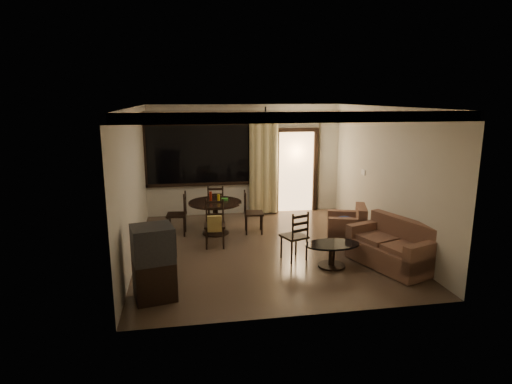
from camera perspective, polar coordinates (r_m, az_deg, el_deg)
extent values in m
plane|color=#7F6651|center=(8.69, 1.19, -7.50)|extent=(5.50, 5.50, 0.00)
plane|color=beige|center=(10.98, -1.50, 4.31)|extent=(5.00, 0.00, 5.00)
plane|color=beige|center=(5.71, 6.51, -3.62)|extent=(5.00, 0.00, 5.00)
plane|color=beige|center=(8.21, -16.15, 0.97)|extent=(0.00, 5.50, 5.50)
plane|color=beige|center=(9.11, 16.87, 2.04)|extent=(0.00, 5.50, 5.50)
plane|color=white|center=(8.16, 1.29, 11.30)|extent=(5.50, 5.50, 0.00)
cube|color=black|center=(10.83, -7.27, 5.02)|extent=(2.70, 0.04, 1.45)
cylinder|color=black|center=(10.67, -6.83, 9.27)|extent=(3.20, 0.03, 0.03)
cube|color=#FFC684|center=(11.27, 5.36, 2.66)|extent=(0.91, 0.03, 2.08)
cube|color=white|center=(10.06, 14.12, 2.58)|extent=(0.02, 0.18, 0.12)
cylinder|color=black|center=(8.16, 1.28, 10.88)|extent=(0.03, 0.03, 0.12)
cylinder|color=black|center=(8.16, 1.28, 10.25)|extent=(0.16, 0.16, 0.08)
cylinder|color=black|center=(9.43, -5.47, -1.42)|extent=(1.16, 1.16, 0.04)
cylinder|color=black|center=(9.52, -5.43, -3.46)|extent=(0.12, 0.12, 0.68)
cylinder|color=black|center=(9.62, -5.38, -5.43)|extent=(0.58, 0.58, 0.03)
cylinder|color=maroon|center=(9.45, -6.07, -0.60)|extent=(0.06, 0.06, 0.22)
cylinder|color=gold|center=(9.36, -5.01, -0.83)|extent=(0.06, 0.06, 0.18)
cube|color=#278328|center=(9.53, -4.18, -0.97)|extent=(0.14, 0.10, 0.05)
cube|color=black|center=(9.55, -10.55, -3.01)|extent=(0.46, 0.46, 0.04)
cube|color=black|center=(9.52, -0.31, -2.84)|extent=(0.46, 0.46, 0.04)
cube|color=black|center=(8.68, -5.51, -4.44)|extent=(0.46, 0.46, 0.04)
cube|color=tan|center=(8.43, -5.55, -4.24)|extent=(0.29, 0.11, 0.32)
cube|color=black|center=(10.27, -5.38, -1.74)|extent=(0.46, 0.46, 0.04)
cube|color=black|center=(6.73, -13.38, -11.29)|extent=(0.69, 0.65, 0.60)
cube|color=black|center=(6.52, -13.63, -6.72)|extent=(0.69, 0.65, 0.54)
cube|color=black|center=(6.57, -11.03, -6.45)|extent=(0.11, 0.42, 0.36)
cube|color=#472521|center=(8.10, 17.56, -8.04)|extent=(1.29, 1.72, 0.38)
cube|color=#472521|center=(8.22, 19.20, -5.51)|extent=(0.70, 1.51, 0.62)
cube|color=#472521|center=(7.63, 21.41, -8.10)|extent=(0.83, 0.44, 0.48)
cube|color=#472521|center=(8.49, 14.29, -5.51)|extent=(0.83, 0.44, 0.48)
cube|color=#472521|center=(8.00, 17.43, -6.62)|extent=(1.00, 1.46, 0.12)
cube|color=#472521|center=(9.17, 11.90, -5.37)|extent=(0.96, 0.96, 0.36)
cube|color=#472521|center=(9.11, 13.82, -3.64)|extent=(0.41, 0.78, 0.58)
cube|color=#472521|center=(8.83, 12.06, -4.86)|extent=(0.77, 0.39, 0.45)
cube|color=#472521|center=(9.41, 11.85, -3.77)|extent=(0.77, 0.39, 0.45)
cube|color=#472521|center=(9.11, 11.68, -4.13)|extent=(0.69, 0.72, 0.11)
ellipsoid|color=navy|center=(9.08, 11.71, -3.50)|extent=(0.32, 0.27, 0.10)
ellipsoid|color=black|center=(7.77, 10.14, -6.90)|extent=(0.99, 0.59, 0.03)
cylinder|color=black|center=(7.85, 10.08, -8.33)|extent=(0.11, 0.11, 0.39)
cylinder|color=black|center=(7.92, 10.02, -9.63)|extent=(0.48, 0.48, 0.03)
cube|color=black|center=(8.02, 5.10, -5.91)|extent=(0.54, 0.54, 0.04)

